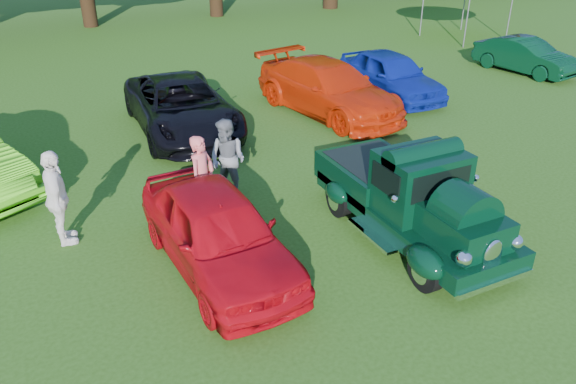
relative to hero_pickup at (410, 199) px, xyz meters
name	(u,v)px	position (x,y,z in m)	size (l,w,h in m)	color
ground	(376,274)	(-1.30, -0.86, -0.80)	(120.00, 120.00, 0.00)	#274C11
hero_pickup	(410,199)	(0.00, 0.00, 0.00)	(2.19, 4.71, 1.84)	black
red_convertible	(218,231)	(-3.72, 0.59, -0.05)	(1.76, 4.36, 1.49)	#B50711
back_car_black	(182,106)	(-2.32, 7.38, -0.05)	(2.50, 5.41, 1.50)	black
back_car_orange	(329,88)	(2.19, 6.92, -0.01)	(2.21, 5.43, 1.58)	red
back_car_blue	(391,75)	(4.87, 7.43, -0.05)	(1.78, 4.42, 1.51)	navy
back_car_green	(525,56)	(11.24, 7.62, -0.15)	(1.36, 3.91, 1.29)	black
spectator_pink	(203,178)	(-3.37, 2.41, 0.11)	(0.66, 0.44, 1.82)	#DC5A5B
spectator_grey	(228,159)	(-2.57, 3.09, 0.10)	(0.87, 0.68, 1.79)	slate
spectator_white	(57,199)	(-6.11, 2.70, 0.16)	(1.12, 0.47, 1.91)	white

